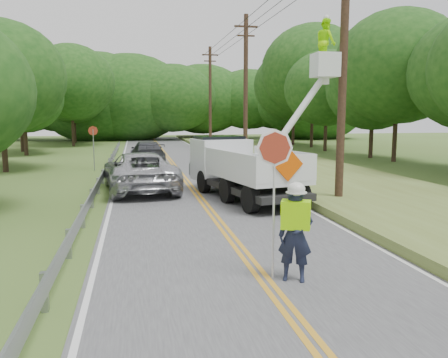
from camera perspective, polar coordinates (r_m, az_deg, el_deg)
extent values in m
plane|color=#465B24|center=(8.10, 8.47, -16.53)|extent=(140.00, 140.00, 0.00)
cube|color=#454547|center=(21.35, -4.10, -1.02)|extent=(7.20, 96.00, 0.02)
cube|color=gold|center=(21.34, -4.36, -0.99)|extent=(0.12, 96.00, 0.00)
cube|color=gold|center=(21.36, -3.83, -0.98)|extent=(0.12, 96.00, 0.00)
cube|color=silver|center=(21.22, -13.39, -1.24)|extent=(0.12, 96.00, 0.00)
cube|color=silver|center=(22.02, 4.85, -0.72)|extent=(0.12, 96.00, 0.00)
cube|color=gray|center=(8.63, -21.41, -12.93)|extent=(0.12, 0.14, 0.70)
cube|color=gray|center=(11.45, -18.72, -7.63)|extent=(0.12, 0.14, 0.70)
cube|color=gray|center=(14.34, -17.14, -4.44)|extent=(0.12, 0.14, 0.70)
cube|color=gray|center=(17.27, -16.10, -2.32)|extent=(0.12, 0.14, 0.70)
cube|color=gray|center=(20.22, -15.37, -0.82)|extent=(0.12, 0.14, 0.70)
cube|color=gray|center=(23.19, -14.82, 0.30)|extent=(0.12, 0.14, 0.70)
cube|color=gray|center=(26.16, -14.40, 1.16)|extent=(0.12, 0.14, 0.70)
cube|color=gray|center=(29.13, -14.06, 1.85)|extent=(0.12, 0.14, 0.70)
cube|color=gray|center=(32.12, -13.79, 2.41)|extent=(0.12, 0.14, 0.70)
cube|color=gray|center=(35.10, -13.56, 2.87)|extent=(0.12, 0.14, 0.70)
cube|color=gray|center=(38.09, -13.36, 3.27)|extent=(0.12, 0.14, 0.70)
cube|color=gray|center=(41.08, -13.20, 3.60)|extent=(0.12, 0.14, 0.70)
cube|color=gray|center=(44.07, -13.06, 3.89)|extent=(0.12, 0.14, 0.70)
cube|color=gray|center=(22.16, -14.75, 0.60)|extent=(0.05, 48.00, 0.34)
cylinder|color=black|center=(17.69, 14.57, 13.09)|extent=(0.30, 0.30, 10.00)
cylinder|color=black|center=(31.88, 2.71, 10.96)|extent=(0.30, 0.30, 10.00)
cube|color=black|center=(32.37, 2.76, 18.40)|extent=(1.60, 0.12, 0.12)
cube|color=black|center=(32.26, 2.75, 17.36)|extent=(1.20, 0.10, 0.10)
cylinder|color=black|center=(46.58, -1.73, 10.03)|extent=(0.30, 0.30, 10.00)
cube|color=black|center=(46.91, -1.75, 15.16)|extent=(1.60, 0.12, 0.12)
cube|color=black|center=(46.84, -1.74, 14.43)|extent=(1.20, 0.10, 0.10)
cylinder|color=black|center=(26.01, 4.79, 20.74)|extent=(0.03, 43.00, 0.03)
cylinder|color=black|center=(26.20, 6.36, 20.63)|extent=(0.03, 43.00, 0.03)
cylinder|color=black|center=(26.41, 7.91, 20.50)|extent=(0.03, 43.00, 0.03)
cube|color=#5A662A|center=(23.26, 13.54, -0.13)|extent=(7.00, 96.00, 0.30)
cylinder|color=#332319|center=(29.78, -25.64, 3.83)|extent=(0.32, 0.32, 3.19)
ellipsoid|color=#163F12|center=(29.80, -26.10, 11.32)|extent=(7.44, 7.44, 6.55)
cylinder|color=#332319|center=(41.22, -23.43, 4.60)|extent=(0.32, 0.32, 2.75)
ellipsoid|color=#163F12|center=(41.19, -23.69, 9.28)|extent=(6.43, 6.43, 5.66)
cylinder|color=#332319|center=(45.61, -23.80, 4.72)|extent=(0.32, 0.32, 2.56)
ellipsoid|color=#163F12|center=(45.57, -24.02, 8.64)|extent=(5.97, 5.97, 5.25)
cylinder|color=#332319|center=(51.62, -18.26, 6.04)|extent=(0.32, 0.32, 3.89)
ellipsoid|color=#163F12|center=(51.71, -18.49, 11.32)|extent=(9.08, 9.08, 7.99)
cylinder|color=#332319|center=(57.93, -18.06, 5.94)|extent=(0.32, 0.32, 3.33)
ellipsoid|color=#163F12|center=(57.95, -18.24, 9.96)|extent=(7.76, 7.76, 6.83)
cylinder|color=#332319|center=(35.01, 20.46, 5.18)|extent=(0.32, 0.32, 3.87)
ellipsoid|color=#163F12|center=(35.14, 20.84, 12.89)|extent=(9.02, 9.02, 7.94)
cylinder|color=#332319|center=(37.62, 17.81, 4.88)|extent=(0.32, 0.32, 3.10)
ellipsoid|color=#163F12|center=(37.63, 18.06, 10.66)|extent=(7.24, 7.24, 6.37)
cylinder|color=#332319|center=(43.53, 12.49, 5.60)|extent=(0.32, 0.32, 3.34)
ellipsoid|color=#163F12|center=(43.57, 12.66, 10.96)|extent=(7.78, 7.78, 6.85)
cylinder|color=#332319|center=(48.43, 10.86, 6.58)|extent=(0.32, 0.32, 4.53)
ellipsoid|color=#163F12|center=(48.62, 11.03, 13.11)|extent=(10.57, 10.57, 9.30)
cylinder|color=#332319|center=(51.97, 8.60, 6.33)|extent=(0.32, 0.32, 3.82)
ellipsoid|color=#163F12|center=(52.05, 8.71, 11.47)|extent=(8.91, 8.91, 7.84)
cylinder|color=#332319|center=(55.63, 7.29, 5.82)|extent=(0.32, 0.32, 2.58)
ellipsoid|color=#163F12|center=(55.60, 7.34, 9.06)|extent=(6.02, 6.02, 5.30)
ellipsoid|color=#163F12|center=(66.52, -23.92, 9.18)|extent=(12.22, 9.16, 9.16)
ellipsoid|color=#163F12|center=(64.97, -19.78, 9.43)|extent=(11.78, 8.84, 8.84)
ellipsoid|color=#163F12|center=(63.56, -15.55, 9.65)|extent=(16.07, 12.05, 12.05)
ellipsoid|color=#163F12|center=(63.12, -11.58, 9.80)|extent=(15.63, 11.72, 11.72)
ellipsoid|color=#163F12|center=(61.57, -6.45, 9.95)|extent=(11.86, 8.90, 8.90)
ellipsoid|color=#163F12|center=(65.47, -2.61, 9.88)|extent=(12.97, 9.73, 9.73)
ellipsoid|color=#163F12|center=(65.93, 3.13, 9.86)|extent=(11.23, 8.42, 8.42)
ellipsoid|color=#163F12|center=(66.14, 6.67, 9.81)|extent=(11.17, 8.38, 8.38)
ellipsoid|color=#163F12|center=(65.83, 11.17, 9.73)|extent=(15.95, 11.97, 11.97)
imported|color=#191E33|center=(9.36, 8.86, -6.94)|extent=(0.81, 0.69, 1.87)
cube|color=#8BDF01|center=(9.26, 8.91, -4.40)|extent=(0.67, 0.55, 0.57)
ellipsoid|color=silver|center=(9.16, 8.98, -1.22)|extent=(0.35, 0.35, 0.28)
cylinder|color=#B7B7B7|center=(9.36, 6.17, -4.53)|extent=(0.04, 0.04, 2.62)
cylinder|color=maroon|center=(9.16, 6.30, 3.87)|extent=(0.75, 0.05, 0.75)
cylinder|color=black|center=(15.62, 3.30, -2.53)|extent=(0.49, 1.00, 0.96)
cylinder|color=black|center=(16.59, 9.53, -2.00)|extent=(0.49, 1.00, 0.96)
cylinder|color=black|center=(17.41, 0.38, -1.42)|extent=(0.49, 1.00, 0.96)
cylinder|color=black|center=(18.29, 6.16, -1.01)|extent=(0.49, 1.00, 0.96)
cylinder|color=black|center=(19.71, -2.52, -0.32)|extent=(0.49, 1.00, 0.96)
cylinder|color=black|center=(20.49, 2.75, 0.00)|extent=(0.49, 1.00, 0.96)
cube|color=black|center=(18.08, 2.92, -0.85)|extent=(3.40, 6.72, 0.25)
cube|color=silver|center=(17.39, 3.94, 0.45)|extent=(3.22, 4.99, 0.22)
cube|color=silver|center=(16.85, 0.51, 1.95)|extent=(1.02, 4.53, 0.90)
cube|color=silver|center=(17.87, 7.20, 2.23)|extent=(1.02, 4.53, 0.90)
cube|color=silver|center=(15.34, 7.83, 1.27)|extent=(2.27, 0.54, 0.90)
cube|color=silver|center=(20.44, -0.39, 2.45)|extent=(2.60, 2.33, 1.81)
cube|color=black|center=(20.57, -0.60, 4.31)|extent=(2.23, 1.69, 0.75)
cube|color=silver|center=(16.36, 5.71, 1.73)|extent=(1.07, 1.07, 0.80)
cube|color=silver|center=(17.42, 12.45, 13.63)|extent=(0.85, 0.85, 0.85)
imported|color=#8BDF01|center=(17.52, 12.53, 16.24)|extent=(0.62, 0.80, 1.65)
cube|color=#DC4D04|center=(15.26, 7.97, 1.81)|extent=(1.12, 0.28, 1.14)
imported|color=#ACADB2|center=(20.49, -10.45, 0.93)|extent=(3.48, 6.42, 1.71)
imported|color=#3B3D43|center=(32.15, -9.51, 3.30)|extent=(2.41, 5.33, 1.51)
cylinder|color=gray|center=(28.67, -15.88, 3.50)|extent=(0.06, 0.06, 2.51)
cylinder|color=maroon|center=(28.61, -15.97, 5.78)|extent=(0.57, 0.04, 0.57)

